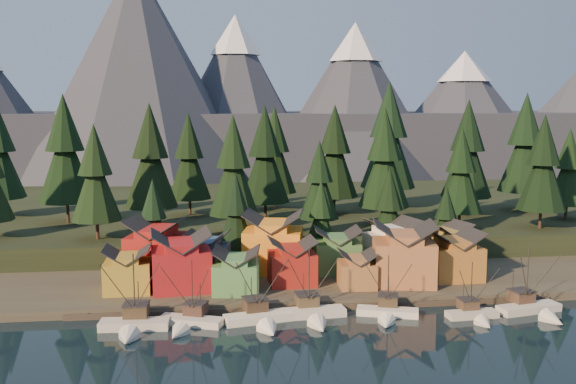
{
  "coord_description": "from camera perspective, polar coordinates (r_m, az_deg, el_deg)",
  "views": [
    {
      "loc": [
        -17.09,
        -84.73,
        33.13
      ],
      "look_at": [
        -2.9,
        30.0,
        17.55
      ],
      "focal_mm": 40.0,
      "sensor_mm": 36.0,
      "label": 1
    }
  ],
  "objects": [
    {
      "name": "ground",
      "position": [
        92.56,
        4.18,
        -13.32
      ],
      "size": [
        500.0,
        500.0,
        0.0
      ],
      "primitive_type": "plane",
      "color": "black",
      "rests_on": "ground"
    },
    {
      "name": "shore_strip",
      "position": [
        129.99,
        0.73,
        -6.75
      ],
      "size": [
        400.0,
        50.0,
        1.5
      ],
      "primitive_type": "cube",
      "color": "#3A342A",
      "rests_on": "ground"
    },
    {
      "name": "hillside",
      "position": [
        178.13,
        -1.44,
        -2.07
      ],
      "size": [
        420.0,
        100.0,
        6.0
      ],
      "primitive_type": "cube",
      "color": "black",
      "rests_on": "ground"
    },
    {
      "name": "dock",
      "position": [
        107.72,
        2.45,
        -9.96
      ],
      "size": [
        80.0,
        4.0,
        1.0
      ],
      "primitive_type": "cube",
      "color": "#493D34",
      "rests_on": "ground"
    },
    {
      "name": "mountain_ridge",
      "position": [
        298.68,
        -4.6,
        6.29
      ],
      "size": [
        560.0,
        190.0,
        90.0
      ],
      "color": "#404453",
      "rests_on": "ground"
    },
    {
      "name": "boat_0",
      "position": [
        99.01,
        -13.64,
        -10.61
      ],
      "size": [
        10.73,
        11.58,
        12.62
      ],
      "rotation": [
        0.0,
        0.0,
        -0.06
      ],
      "color": "beige",
      "rests_on": "ground"
    },
    {
      "name": "boat_1",
      "position": [
        99.28,
        -8.87,
        -10.66
      ],
      "size": [
        10.49,
        10.9,
        11.12
      ],
      "rotation": [
        0.0,
        0.0,
        -0.37
      ],
      "color": "beige",
      "rests_on": "ground"
    },
    {
      "name": "boat_2",
      "position": [
        99.49,
        -2.43,
        -10.41
      ],
      "size": [
        11.36,
        11.98,
        12.18
      ],
      "rotation": [
        0.0,
        0.0,
        0.21
      ],
      "color": "white",
      "rests_on": "ground"
    },
    {
      "name": "boat_3",
      "position": [
        101.63,
        2.15,
        -10.07
      ],
      "size": [
        11.77,
        12.65,
        12.03
      ],
      "rotation": [
        0.0,
        0.0,
        0.09
      ],
      "color": "silver",
      "rests_on": "ground"
    },
    {
      "name": "boat_4",
      "position": [
        103.56,
        8.83,
        -9.93
      ],
      "size": [
        10.33,
        10.74,
        10.77
      ],
      "rotation": [
        0.0,
        0.0,
        -0.31
      ],
      "color": "white",
      "rests_on": "ground"
    },
    {
      "name": "boat_5",
      "position": [
        105.69,
        16.29,
        -9.83
      ],
      "size": [
        8.49,
        9.16,
        9.87
      ],
      "rotation": [
        0.0,
        0.0,
        0.07
      ],
      "color": "beige",
      "rests_on": "ground"
    },
    {
      "name": "boat_6",
      "position": [
        111.06,
        21.05,
        -9.04
      ],
      "size": [
        11.32,
        11.94,
        11.85
      ],
      "rotation": [
        0.0,
        0.0,
        0.21
      ],
      "color": "beige",
      "rests_on": "ground"
    },
    {
      "name": "house_front_0",
      "position": [
        113.52,
        -14.06,
        -6.6
      ],
      "size": [
        7.87,
        7.45,
        7.77
      ],
      "rotation": [
        0.0,
        0.0,
        0.01
      ],
      "color": "#A7882A",
      "rests_on": "shore_strip"
    },
    {
      "name": "house_front_1",
      "position": [
        112.77,
        -9.49,
        -5.89
      ],
      "size": [
        10.82,
        10.46,
        10.24
      ],
      "rotation": [
        0.0,
        0.0,
        0.1
      ],
      "color": "maroon",
      "rests_on": "shore_strip"
    },
    {
      "name": "house_front_2",
      "position": [
        110.32,
        -4.6,
        -6.86
      ],
      "size": [
        8.66,
        8.71,
        7.59
      ],
      "rotation": [
        0.0,
        0.0,
        -0.12
      ],
      "color": "#4C8648",
      "rests_on": "shore_strip"
    },
    {
      "name": "house_front_3",
      "position": [
        114.79,
        0.36,
        -6.09
      ],
      "size": [
        8.29,
        7.92,
        8.23
      ],
      "rotation": [
        0.0,
        0.0,
        0.03
      ],
      "color": "maroon",
      "rests_on": "shore_strip"
    },
    {
      "name": "house_front_4",
      "position": [
        113.85,
        6.15,
        -6.75
      ],
      "size": [
        6.58,
        7.05,
        6.39
      ],
      "rotation": [
        0.0,
        0.0,
        -0.05
      ],
      "color": "#9F6838",
      "rests_on": "shore_strip"
    },
    {
      "name": "house_front_5",
      "position": [
        116.42,
        10.26,
        -5.25
      ],
      "size": [
        12.12,
        11.35,
        11.1
      ],
      "rotation": [
        0.0,
        0.0,
        -0.18
      ],
      "color": "#A7653B",
      "rests_on": "shore_strip"
    },
    {
      "name": "house_front_6",
      "position": [
        121.91,
        14.54,
        -5.32
      ],
      "size": [
        9.35,
        8.88,
        9.02
      ],
      "rotation": [
        0.0,
        0.0,
        0.04
      ],
      "color": "#B06D2D",
      "rests_on": "shore_strip"
    },
    {
      "name": "house_back_0",
      "position": [
        121.62,
        -11.56,
        -4.73
      ],
      "size": [
        12.21,
        11.91,
        11.13
      ],
      "rotation": [
        0.0,
        0.0,
        -0.24
      ],
      "color": "maroon",
      "rests_on": "shore_strip"
    },
    {
      "name": "house_back_1",
      "position": [
        119.75,
        -7.2,
        -5.49
      ],
      "size": [
        9.02,
        9.09,
        8.52
      ],
      "rotation": [
        0.0,
        0.0,
        -0.21
      ],
      "color": "#314C74",
      "rests_on": "shore_strip"
    },
    {
      "name": "house_back_2",
      "position": [
        123.2,
        -1.33,
        -4.3
      ],
      "size": [
        12.69,
        12.0,
        11.55
      ],
      "rotation": [
        0.0,
        0.0,
        -0.21
      ],
      "color": "orange",
      "rests_on": "shore_strip"
    },
    {
      "name": "house_back_3",
      "position": [
        122.61,
        4.37,
        -5.1
      ],
      "size": [
        9.03,
        8.16,
        8.68
      ],
      "rotation": [
        0.0,
        0.0,
        -0.07
      ],
      "color": "#437640",
      "rests_on": "shore_strip"
    },
    {
      "name": "house_back_4",
      "position": [
        125.74,
        9.31,
        -4.55
      ],
      "size": [
        11.0,
        10.74,
        9.93
      ],
      "rotation": [
        0.0,
        0.0,
        0.25
      ],
      "color": "silver",
      "rests_on": "shore_strip"
    },
    {
      "name": "house_back_5",
      "position": [
        130.38,
        13.85,
        -4.49
      ],
      "size": [
        9.65,
        9.72,
        8.89
      ],
      "rotation": [
        0.0,
        0.0,
        0.25
      ],
      "color": "olive",
      "rests_on": "shore_strip"
    },
    {
      "name": "tree_hill_1",
      "position": [
        156.6,
        -19.2,
        3.33
      ],
      "size": [
        12.89,
        12.89,
        30.03
      ],
      "color": "#332319",
      "rests_on": "hillside"
    },
    {
      "name": "tree_hill_2",
      "position": [
        135.44,
        -16.75,
        1.33
      ],
      "size": [
        10.16,
        10.16,
        23.66
      ],
      "color": "#332319",
      "rests_on": "hillside"
    },
    {
      "name": "tree_hill_3",
      "position": [
        145.79,
        -12.12,
        2.83
      ],
      "size": [
        11.98,
        11.98,
        27.9
      ],
      "color": "#332319",
      "rests_on": "hillside"
    },
    {
      "name": "tree_hill_4",
      "position": [
        160.34,
        -8.79,
        2.88
      ],
      "size": [
        10.98,
        10.98,
        25.57
      ],
      "color": "#332319",
      "rests_on": "hillside"
    },
    {
      "name": "tree_hill_5",
      "position": [
        135.47,
        -4.87,
        2.04
      ],
      "size": [
        10.92,
        10.92,
        25.43
      ],
      "color": "#332319",
      "rests_on": "hillside"
    },
    {
      "name": "tree_hill_6",
      "position": [
        150.79,
        -2.05,
        3.04
      ],
      "size": [
        11.75,
        11.75,
        27.37
      ],
      "color": "#332319",
      "rests_on": "hillside"
    },
    {
      "name": "tree_hill_7",
      "position": [
        135.69,
        2.8,
        0.8
      ],
      "size": [
        8.58,
        8.58,
        19.98
      ],
      "color": "#332319",
      "rests_on": "hillside"
    },
    {
      "name": "tree_hill_8",
      "position": [
        160.23,
        4.17,
        3.34
      ],
      "size": [
        11.84,
        11.84,
        27.58
      ],
      "color": "#332319",
      "rests_on": "hillside"
    },
    {
      "name": "tree_hill_9",
      "position": [
        145.62,
        8.56,
        2.68
      ],
      "size": [
        11.52,
        11.52,
        26.85
      ],
      "color": "#332319",
      "rests_on": "hillside"
    },
    {
      "name": "tree_hill_10",
      "position": [
        171.55,
        8.92,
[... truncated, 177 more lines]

